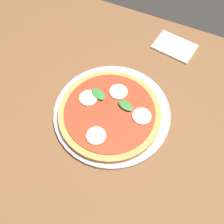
{
  "coord_description": "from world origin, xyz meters",
  "views": [
    {
      "loc": [
        -0.2,
        0.33,
        1.41
      ],
      "look_at": [
        -0.05,
        -0.0,
        0.76
      ],
      "focal_mm": 42.51,
      "sensor_mm": 36.0,
      "label": 1
    }
  ],
  "objects_px": {
    "dining_table": "(99,126)",
    "napkin": "(174,47)",
    "pizza": "(110,113)",
    "serving_tray": "(112,113)"
  },
  "relations": [
    {
      "from": "pizza",
      "to": "napkin",
      "type": "bearing_deg",
      "value": -104.46
    },
    {
      "from": "napkin",
      "to": "pizza",
      "type": "bearing_deg",
      "value": 75.54
    },
    {
      "from": "dining_table",
      "to": "pizza",
      "type": "bearing_deg",
      "value": 165.21
    },
    {
      "from": "serving_tray",
      "to": "pizza",
      "type": "bearing_deg",
      "value": 84.85
    },
    {
      "from": "pizza",
      "to": "serving_tray",
      "type": "bearing_deg",
      "value": -95.15
    },
    {
      "from": "dining_table",
      "to": "napkin",
      "type": "distance_m",
      "value": 0.36
    },
    {
      "from": "dining_table",
      "to": "serving_tray",
      "type": "xyz_separation_m",
      "value": [
        -0.05,
        -0.0,
        0.13
      ]
    },
    {
      "from": "dining_table",
      "to": "pizza",
      "type": "xyz_separation_m",
      "value": [
        -0.05,
        0.01,
        0.14
      ]
    },
    {
      "from": "serving_tray",
      "to": "dining_table",
      "type": "bearing_deg",
      "value": 0.25
    },
    {
      "from": "dining_table",
      "to": "pizza",
      "type": "relative_size",
      "value": 4.04
    }
  ]
}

